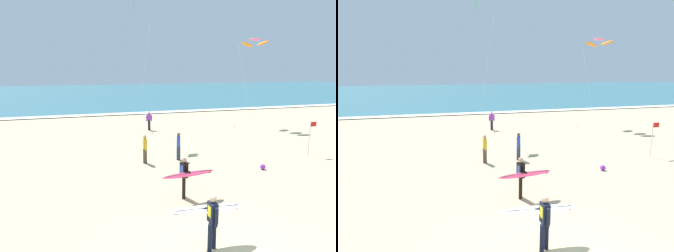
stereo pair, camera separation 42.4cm
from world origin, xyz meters
The scene contains 10 objects.
ocean_water centered at (0.00, 56.55, 0.04)m, with size 160.00×60.00×0.08m, color #336B7A.
shoreline_foam centered at (0.00, 26.85, 0.09)m, with size 160.00×1.55×0.01m, color white.
surfer_lead centered at (-0.09, 0.35, 1.05)m, with size 2.25×0.91×1.71m.
surfer_trailing centered at (0.41, 3.65, 1.05)m, with size 2.44×1.14×1.71m.
kite_arc_rose_far centered at (11.55, 16.95, 7.31)m, with size 2.66×2.80×7.67m.
bystander_purple_top centered at (2.17, 17.47, 0.81)m, with size 0.50×0.22×1.59m.
bystander_yellow_top centered at (-0.13, 8.74, 0.81)m, with size 0.22×0.50×1.59m.
bystander_blue_top centered at (1.82, 8.78, 0.81)m, with size 0.29×0.47×1.59m.
lifeguard_flag centered at (9.58, 7.36, 1.27)m, with size 0.45×0.05×2.10m.
beach_ball centered at (5.46, 5.93, 0.14)m, with size 0.28×0.28×0.28m, color purple.
Camera 1 is at (-3.60, -7.10, 5.19)m, focal length 32.69 mm.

